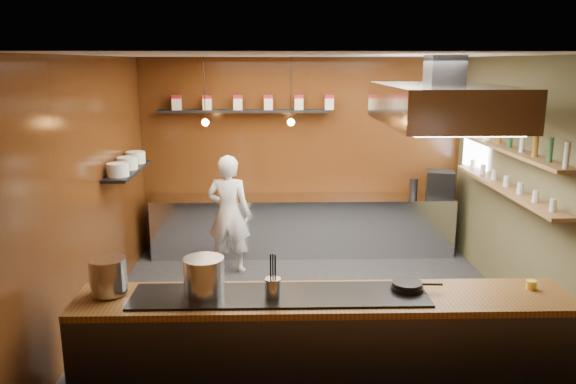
{
  "coord_description": "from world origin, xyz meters",
  "views": [
    {
      "loc": [
        -0.45,
        -6.2,
        2.94
      ],
      "look_at": [
        -0.28,
        0.4,
        1.39
      ],
      "focal_mm": 35.0,
      "sensor_mm": 36.0,
      "label": 1
    }
  ],
  "objects_px": {
    "extractor_hood": "(443,104)",
    "espresso_machine": "(440,184)",
    "stockpot_large": "(108,276)",
    "stockpot_small": "(204,276)",
    "chef": "(229,214)"
  },
  "relations": [
    {
      "from": "extractor_hood",
      "to": "stockpot_small",
      "type": "relative_size",
      "value": 5.59
    },
    {
      "from": "stockpot_large",
      "to": "chef",
      "type": "distance_m",
      "value": 3.07
    },
    {
      "from": "stockpot_small",
      "to": "chef",
      "type": "xyz_separation_m",
      "value": [
        -0.02,
        3.01,
        -0.27
      ]
    },
    {
      "from": "stockpot_large",
      "to": "extractor_hood",
      "type": "bearing_deg",
      "value": 19.2
    },
    {
      "from": "stockpot_large",
      "to": "stockpot_small",
      "type": "bearing_deg",
      "value": -4.59
    },
    {
      "from": "stockpot_large",
      "to": "espresso_machine",
      "type": "xyz_separation_m",
      "value": [
        4.01,
        3.63,
        0.01
      ]
    },
    {
      "from": "extractor_hood",
      "to": "espresso_machine",
      "type": "height_order",
      "value": "extractor_hood"
    },
    {
      "from": "extractor_hood",
      "to": "chef",
      "type": "relative_size",
      "value": 1.19
    },
    {
      "from": "extractor_hood",
      "to": "stockpot_small",
      "type": "distance_m",
      "value": 2.99
    },
    {
      "from": "extractor_hood",
      "to": "chef",
      "type": "height_order",
      "value": "extractor_hood"
    },
    {
      "from": "chef",
      "to": "espresso_machine",
      "type": "bearing_deg",
      "value": -158.55
    },
    {
      "from": "extractor_hood",
      "to": "espresso_machine",
      "type": "bearing_deg",
      "value": 72.32
    },
    {
      "from": "stockpot_small",
      "to": "espresso_machine",
      "type": "relative_size",
      "value": 0.88
    },
    {
      "from": "chef",
      "to": "stockpot_large",
      "type": "bearing_deg",
      "value": 83.62
    },
    {
      "from": "stockpot_large",
      "to": "stockpot_small",
      "type": "height_order",
      "value": "stockpot_small"
    }
  ]
}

